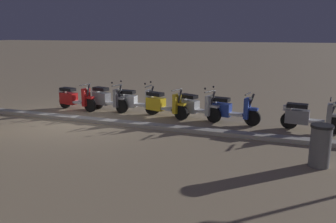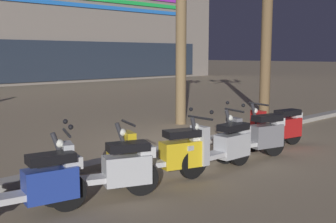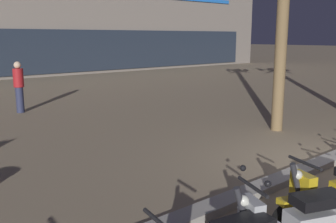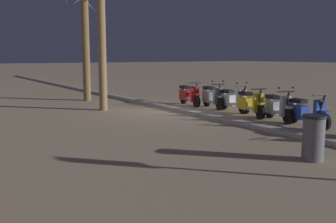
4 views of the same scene
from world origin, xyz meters
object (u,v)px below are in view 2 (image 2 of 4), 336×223
scooter_silver_mid_rear (109,169)px  scooter_silver_last_in_row (223,146)px  scooter_grey_mid_front (256,136)px  scooter_blue_far_back (28,185)px  scooter_yellow_mid_centre (165,154)px  scooter_red_second_in_line (278,127)px

scooter_silver_mid_rear → scooter_silver_last_in_row: bearing=-3.7°
scooter_silver_mid_rear → scooter_grey_mid_front: size_ratio=0.98×
scooter_silver_mid_rear → scooter_silver_last_in_row: (2.37, -0.16, 0.00)m
scooter_blue_far_back → scooter_silver_mid_rear: scooter_silver_mid_rear is taller
scooter_yellow_mid_centre → scooter_grey_mid_front: (2.32, -0.17, 0.01)m
scooter_silver_mid_rear → scooter_yellow_mid_centre: bearing=3.8°
scooter_silver_last_in_row → scooter_red_second_in_line: (2.37, 0.34, 0.00)m
scooter_yellow_mid_centre → scooter_red_second_in_line: same height
scooter_yellow_mid_centre → scooter_silver_last_in_row: scooter_silver_last_in_row is taller
scooter_silver_mid_rear → scooter_red_second_in_line: (4.74, 0.18, 0.00)m
scooter_grey_mid_front → scooter_red_second_in_line: 1.27m
scooter_yellow_mid_centre → scooter_red_second_in_line: bearing=1.7°
scooter_red_second_in_line → scooter_yellow_mid_centre: bearing=-178.3°
scooter_blue_far_back → scooter_grey_mid_front: size_ratio=1.05×
scooter_blue_far_back → scooter_silver_last_in_row: (3.53, -0.27, 0.00)m
scooter_blue_far_back → scooter_red_second_in_line: 5.90m
scooter_silver_mid_rear → scooter_red_second_in_line: 4.74m
scooter_blue_far_back → scooter_red_second_in_line: same height
scooter_yellow_mid_centre → scooter_silver_last_in_row: bearing=-11.1°
scooter_yellow_mid_centre → scooter_silver_last_in_row: 1.21m
scooter_grey_mid_front → scooter_red_second_in_line: size_ratio=0.94×
scooter_blue_far_back → scooter_yellow_mid_centre: size_ratio=1.01×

